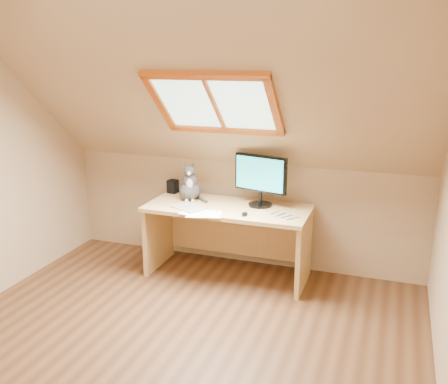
% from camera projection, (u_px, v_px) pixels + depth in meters
% --- Properties ---
extents(ground, '(3.50, 3.50, 0.00)m').
position_uv_depth(ground, '(164.00, 356.00, 3.42)').
color(ground, brown).
rests_on(ground, ground).
extents(room_shell, '(3.52, 3.52, 2.41)m').
position_uv_depth(room_shell, '(149.00, 154.00, 2.95)').
color(room_shell, tan).
rests_on(room_shell, ground).
extents(desk, '(1.47, 0.64, 0.67)m').
position_uv_depth(desk, '(230.00, 226.00, 4.61)').
color(desk, tan).
rests_on(desk, ground).
extents(monitor, '(0.50, 0.21, 0.47)m').
position_uv_depth(monitor, '(260.00, 177.00, 4.43)').
color(monitor, black).
rests_on(monitor, desk).
extents(cat, '(0.27, 0.29, 0.37)m').
position_uv_depth(cat, '(190.00, 186.00, 4.66)').
color(cat, '#47423F').
rests_on(cat, desk).
extents(desk_speaker, '(0.10, 0.10, 0.13)m').
position_uv_depth(desk_speaker, '(173.00, 186.00, 4.91)').
color(desk_speaker, black).
rests_on(desk_speaker, desk).
extents(graphics_tablet, '(0.34, 0.31, 0.01)m').
position_uv_depth(graphics_tablet, '(189.00, 208.00, 4.44)').
color(graphics_tablet, '#B2B2B7').
rests_on(graphics_tablet, desk).
extents(mouse, '(0.07, 0.10, 0.03)m').
position_uv_depth(mouse, '(245.00, 214.00, 4.24)').
color(mouse, black).
rests_on(mouse, desk).
extents(papers, '(0.33, 0.27, 0.00)m').
position_uv_depth(papers, '(204.00, 213.00, 4.30)').
color(papers, white).
rests_on(papers, desk).
extents(cables, '(0.51, 0.26, 0.01)m').
position_uv_depth(cables, '(272.00, 215.00, 4.24)').
color(cables, silver).
rests_on(cables, desk).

